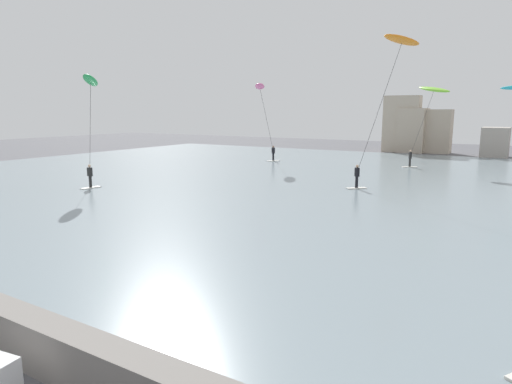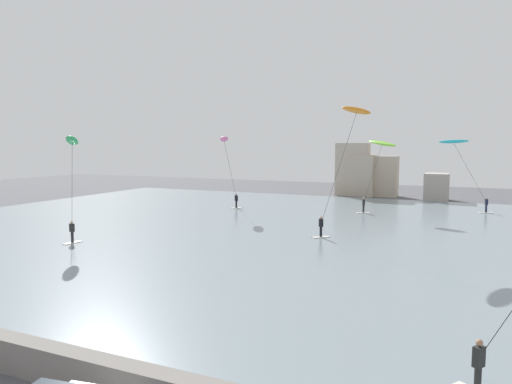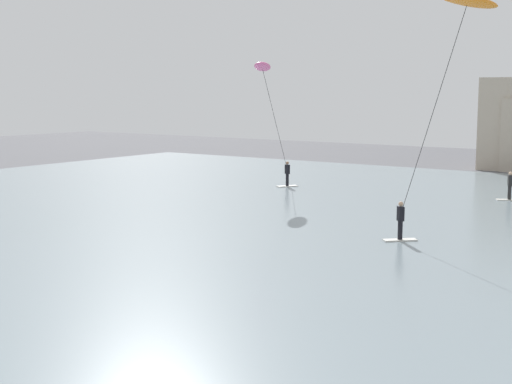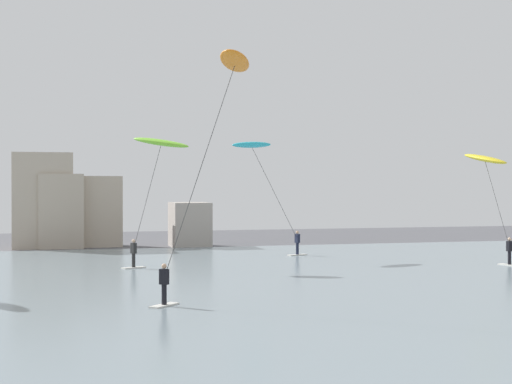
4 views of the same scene
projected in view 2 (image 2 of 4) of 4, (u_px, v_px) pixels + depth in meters
water_bay at (376, 237)px, 36.70m from camera, size 84.00×52.00×0.10m
far_shore_buildings at (376, 175)px, 65.05m from camera, size 14.87×5.45×7.35m
kitesurfer_cyan at (457, 148)px, 49.16m from camera, size 5.76×2.22×7.69m
kitesurfer_orange at (353, 122)px, 33.92m from camera, size 4.43×3.44×9.85m
kitesurfer_lime at (381, 149)px, 48.13m from camera, size 4.13×2.74×7.67m
kitesurfer_green at (72, 154)px, 35.09m from camera, size 2.53×3.43×7.88m
kitesurfer_pink at (226, 148)px, 49.52m from camera, size 1.83×5.20×8.08m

